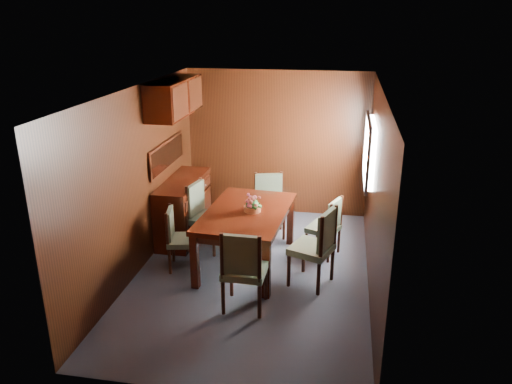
% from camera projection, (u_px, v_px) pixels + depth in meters
% --- Properties ---
extents(ground, '(4.50, 4.50, 0.00)m').
position_uv_depth(ground, '(252.00, 273.00, 6.61)').
color(ground, '#373D4C').
rests_on(ground, ground).
extents(room_shell, '(3.06, 4.52, 2.41)m').
position_uv_depth(room_shell, '(249.00, 147.00, 6.38)').
color(room_shell, black).
rests_on(room_shell, ground).
extents(sideboard, '(0.48, 1.40, 0.90)m').
position_uv_depth(sideboard, '(184.00, 208.00, 7.59)').
color(sideboard, black).
rests_on(sideboard, ground).
extents(dining_table, '(1.17, 1.74, 0.78)m').
position_uv_depth(dining_table, '(247.00, 218.00, 6.64)').
color(dining_table, black).
rests_on(dining_table, ground).
extents(chair_left_near, '(0.47, 0.48, 0.86)m').
position_uv_depth(chair_left_near, '(178.00, 235.00, 6.60)').
color(chair_left_near, black).
rests_on(chair_left_near, ground).
extents(chair_left_far, '(0.54, 0.56, 1.00)m').
position_uv_depth(chair_left_far, '(203.00, 212.00, 7.16)').
color(chair_left_far, black).
rests_on(chair_left_far, ground).
extents(chair_right_near, '(0.61, 0.63, 1.04)m').
position_uv_depth(chair_right_near, '(318.00, 243.00, 6.14)').
color(chair_right_near, black).
rests_on(chair_right_near, ground).
extents(chair_right_far, '(0.52, 0.53, 0.87)m').
position_uv_depth(chair_right_far, '(328.00, 224.00, 6.93)').
color(chair_right_far, black).
rests_on(chair_right_far, ground).
extents(chair_head, '(0.49, 0.47, 1.02)m').
position_uv_depth(chair_head, '(243.00, 267.00, 5.60)').
color(chair_head, black).
rests_on(chair_head, ground).
extents(chair_foot, '(0.55, 0.54, 0.96)m').
position_uv_depth(chair_foot, '(269.00, 201.00, 7.64)').
color(chair_foot, black).
rests_on(chair_foot, ground).
extents(flower_centerpiece, '(0.24, 0.24, 0.24)m').
position_uv_depth(flower_centerpiece, '(252.00, 203.00, 6.54)').
color(flower_centerpiece, '#C46B3C').
rests_on(flower_centerpiece, dining_table).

